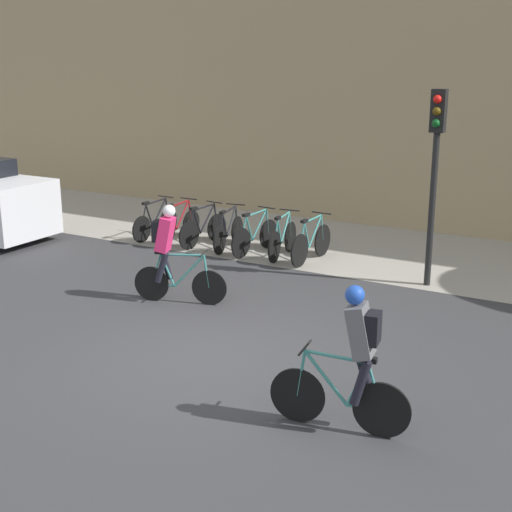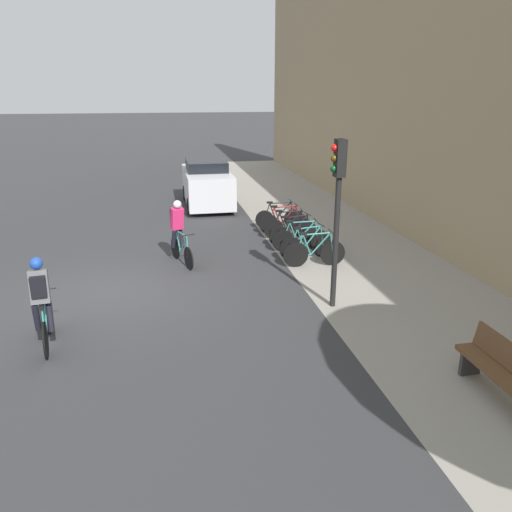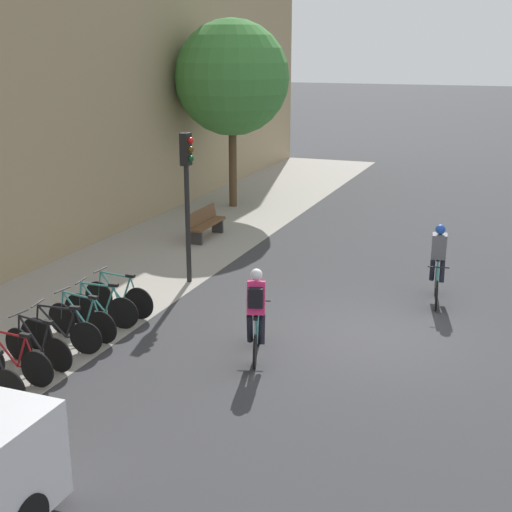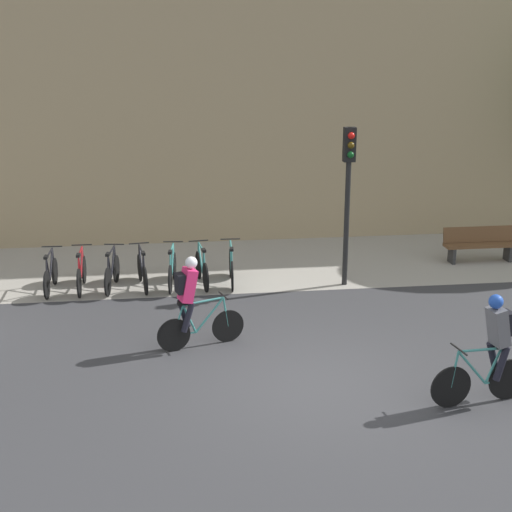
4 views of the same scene
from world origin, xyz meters
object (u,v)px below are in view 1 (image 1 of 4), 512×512
cyclist_pink (169,250)px  traffic_light_pole (436,152)px  parked_bike_2 (203,229)px  parked_bike_6 (311,243)px  parked_bike_3 (229,232)px  parked_bike_0 (155,222)px  parked_bike_5 (283,239)px  parked_bike_1 (179,225)px  cyclist_grey (354,356)px  parked_bike_4 (255,235)px

cyclist_pink → traffic_light_pole: traffic_light_pole is taller
cyclist_pink → parked_bike_2: (-1.66, 3.56, -0.56)m
parked_bike_2 → parked_bike_6: (2.73, -0.00, 0.02)m
parked_bike_3 → traffic_light_pole: 5.13m
parked_bike_3 → parked_bike_0: bearing=-180.0°
parked_bike_6 → parked_bike_5: bearing=180.0°
parked_bike_1 → parked_bike_2: (0.68, 0.00, -0.00)m
cyclist_pink → parked_bike_1: bearing=123.3°
cyclist_grey → traffic_light_pole: bearing=98.0°
parked_bike_4 → parked_bike_5: bearing=0.1°
parked_bike_3 → parked_bike_5: 1.36m
parked_bike_4 → traffic_light_pole: traffic_light_pole is taller
parked_bike_2 → parked_bike_6: parked_bike_6 is taller
cyclist_grey → cyclist_pink: bearing=149.5°
cyclist_grey → traffic_light_pole: traffic_light_pole is taller
parked_bike_4 → parked_bike_5: parked_bike_5 is taller
cyclist_grey → parked_bike_1: (-6.84, 6.21, -0.55)m
parked_bike_0 → parked_bike_2: parked_bike_2 is taller
parked_bike_6 → traffic_light_pole: 3.38m
parked_bike_3 → traffic_light_pole: (4.65, -0.40, 2.13)m
parked_bike_0 → traffic_light_pole: (6.70, -0.40, 2.13)m
cyclist_grey → parked_bike_3: size_ratio=1.08×
parked_bike_1 → cyclist_pink: bearing=-56.7°
cyclist_grey → parked_bike_3: cyclist_grey is taller
traffic_light_pole → parked_bike_3: bearing=175.1°
parked_bike_0 → cyclist_grey: bearing=-39.6°
parked_bike_4 → parked_bike_1: bearing=180.0°
cyclist_pink → parked_bike_1: (-2.34, 3.56, -0.55)m
cyclist_pink → traffic_light_pole: bearing=40.8°
parked_bike_0 → parked_bike_4: bearing=0.0°
parked_bike_4 → parked_bike_5: 0.68m
parked_bike_2 → traffic_light_pole: traffic_light_pole is taller
parked_bike_0 → parked_bike_4: size_ratio=0.97×
parked_bike_1 → traffic_light_pole: traffic_light_pole is taller
cyclist_pink → cyclist_grey: 5.22m
parked_bike_1 → parked_bike_5: bearing=0.0°
parked_bike_4 → parked_bike_0: bearing=-180.0°
cyclist_grey → parked_bike_5: (-4.11, 6.21, -0.55)m
parked_bike_1 → parked_bike_3: (1.36, -0.00, -0.00)m
parked_bike_6 → cyclist_pink: bearing=-106.6°
parked_bike_2 → parked_bike_4: (1.36, -0.00, 0.01)m
cyclist_grey → parked_bike_1: cyclist_grey is taller
parked_bike_1 → traffic_light_pole: bearing=-3.8°
parked_bike_4 → parked_bike_6: size_ratio=0.98×
cyclist_grey → parked_bike_4: size_ratio=1.05×
parked_bike_3 → traffic_light_pole: traffic_light_pole is taller
traffic_light_pole → parked_bike_4: bearing=174.3°
cyclist_grey → parked_bike_2: 8.76m
cyclist_grey → parked_bike_5: bearing=123.5°
parked_bike_1 → parked_bike_2: size_ratio=1.04×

